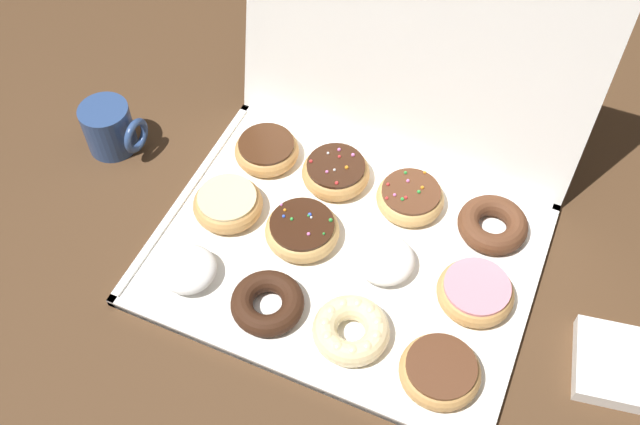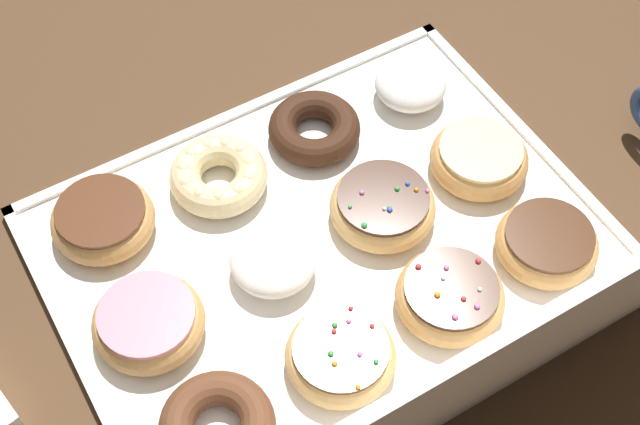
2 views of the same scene
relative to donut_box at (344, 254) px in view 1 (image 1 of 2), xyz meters
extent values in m
plane|color=#4C331E|center=(0.00, 0.00, -0.01)|extent=(3.00, 3.00, 0.00)
cube|color=white|center=(0.00, 0.00, 0.00)|extent=(0.57, 0.44, 0.01)
cube|color=white|center=(0.00, -0.21, 0.00)|extent=(0.57, 0.01, 0.01)
cube|color=white|center=(0.00, 0.21, 0.00)|extent=(0.57, 0.01, 0.01)
cube|color=white|center=(-0.28, 0.00, 0.00)|extent=(0.01, 0.44, 0.01)
cube|color=white|center=(0.28, 0.00, 0.00)|extent=(0.01, 0.44, 0.01)
cube|color=white|center=(0.00, 0.27, 0.20)|extent=(0.57, 0.10, 0.42)
ellipsoid|color=white|center=(-0.20, -0.13, 0.03)|extent=(0.09, 0.09, 0.04)
torus|color=#381E11|center=(-0.06, -0.13, 0.02)|extent=(0.11, 0.11, 0.03)
torus|color=beige|center=(0.06, -0.13, 0.02)|extent=(0.11, 0.11, 0.04)
sphere|color=beige|center=(0.10, -0.13, 0.03)|extent=(0.02, 0.02, 0.02)
sphere|color=beige|center=(0.09, -0.11, 0.03)|extent=(0.02, 0.02, 0.02)
sphere|color=beige|center=(0.08, -0.09, 0.03)|extent=(0.02, 0.02, 0.02)
sphere|color=beige|center=(0.06, -0.09, 0.03)|extent=(0.02, 0.02, 0.02)
sphere|color=beige|center=(0.04, -0.10, 0.03)|extent=(0.02, 0.02, 0.02)
sphere|color=beige|center=(0.03, -0.12, 0.03)|extent=(0.02, 0.02, 0.02)
sphere|color=beige|center=(0.03, -0.14, 0.03)|extent=(0.02, 0.02, 0.02)
sphere|color=beige|center=(0.04, -0.16, 0.03)|extent=(0.02, 0.02, 0.02)
sphere|color=beige|center=(0.06, -0.16, 0.03)|extent=(0.02, 0.02, 0.02)
sphere|color=beige|center=(0.08, -0.16, 0.03)|extent=(0.02, 0.02, 0.02)
sphere|color=beige|center=(0.09, -0.15, 0.03)|extent=(0.02, 0.02, 0.02)
torus|color=tan|center=(0.20, -0.14, 0.02)|extent=(0.11, 0.11, 0.04)
cylinder|color=#59331E|center=(0.20, -0.14, 0.04)|extent=(0.10, 0.10, 0.01)
torus|color=tan|center=(-0.20, 0.00, 0.02)|extent=(0.11, 0.11, 0.04)
cylinder|color=beige|center=(-0.20, 0.00, 0.04)|extent=(0.09, 0.09, 0.01)
torus|color=tan|center=(-0.07, 0.00, 0.02)|extent=(0.12, 0.12, 0.04)
cylinder|color=#381E11|center=(-0.07, 0.00, 0.04)|extent=(0.10, 0.10, 0.01)
sphere|color=orange|center=(-0.10, 0.01, 0.04)|extent=(0.01, 0.01, 0.01)
sphere|color=green|center=(-0.03, 0.02, 0.04)|extent=(0.01, 0.01, 0.01)
sphere|color=white|center=(-0.06, 0.01, 0.04)|extent=(0.00, 0.00, 0.00)
sphere|color=blue|center=(-0.07, 0.02, 0.04)|extent=(0.01, 0.01, 0.01)
sphere|color=green|center=(-0.07, 0.02, 0.04)|extent=(0.00, 0.00, 0.00)
sphere|color=green|center=(-0.09, 0.00, 0.04)|extent=(0.00, 0.00, 0.00)
sphere|color=pink|center=(-0.11, 0.02, 0.04)|extent=(0.00, 0.00, 0.00)
sphere|color=pink|center=(-0.05, -0.01, 0.04)|extent=(0.01, 0.01, 0.01)
sphere|color=green|center=(-0.03, -0.01, 0.04)|extent=(0.00, 0.00, 0.00)
sphere|color=blue|center=(-0.10, 0.00, 0.04)|extent=(0.01, 0.01, 0.01)
sphere|color=green|center=(-0.09, 0.00, 0.04)|extent=(0.01, 0.01, 0.01)
ellipsoid|color=white|center=(0.06, 0.00, 0.03)|extent=(0.09, 0.09, 0.04)
torus|color=tan|center=(0.20, 0.00, 0.02)|extent=(0.11, 0.11, 0.04)
cylinder|color=pink|center=(0.20, 0.00, 0.04)|extent=(0.10, 0.10, 0.01)
torus|color=tan|center=(-0.19, 0.13, 0.02)|extent=(0.11, 0.11, 0.03)
cylinder|color=#472816|center=(-0.19, 0.13, 0.04)|extent=(0.09, 0.09, 0.01)
torus|color=tan|center=(-0.07, 0.13, 0.02)|extent=(0.11, 0.11, 0.04)
cylinder|color=#381E11|center=(-0.07, 0.13, 0.04)|extent=(0.09, 0.09, 0.01)
sphere|color=white|center=(-0.09, 0.14, 0.04)|extent=(0.00, 0.00, 0.00)
sphere|color=red|center=(-0.05, 0.09, 0.04)|extent=(0.01, 0.01, 0.01)
sphere|color=red|center=(-0.07, 0.15, 0.04)|extent=(0.01, 0.01, 0.01)
sphere|color=pink|center=(-0.08, 0.16, 0.04)|extent=(0.01, 0.01, 0.01)
sphere|color=pink|center=(-0.05, 0.16, 0.04)|extent=(0.01, 0.01, 0.01)
sphere|color=red|center=(-0.11, 0.12, 0.04)|extent=(0.01, 0.01, 0.01)
sphere|color=white|center=(-0.07, 0.12, 0.04)|extent=(0.00, 0.00, 0.00)
sphere|color=pink|center=(-0.08, 0.11, 0.04)|extent=(0.01, 0.01, 0.01)
sphere|color=orange|center=(-0.05, 0.13, 0.04)|extent=(0.01, 0.01, 0.01)
torus|color=tan|center=(0.06, 0.13, 0.02)|extent=(0.11, 0.11, 0.03)
cylinder|color=#59331E|center=(0.06, 0.13, 0.04)|extent=(0.09, 0.09, 0.01)
sphere|color=orange|center=(0.07, 0.14, 0.04)|extent=(0.01, 0.01, 0.01)
sphere|color=red|center=(0.03, 0.10, 0.04)|extent=(0.01, 0.01, 0.01)
sphere|color=pink|center=(0.05, 0.14, 0.04)|extent=(0.01, 0.01, 0.01)
sphere|color=orange|center=(0.07, 0.17, 0.04)|extent=(0.01, 0.01, 0.01)
sphere|color=red|center=(0.06, 0.11, 0.04)|extent=(0.01, 0.01, 0.01)
sphere|color=green|center=(0.05, 0.10, 0.04)|extent=(0.01, 0.01, 0.01)
sphere|color=pink|center=(0.04, 0.11, 0.04)|extent=(0.01, 0.01, 0.01)
sphere|color=red|center=(0.02, 0.12, 0.04)|extent=(0.01, 0.01, 0.01)
sphere|color=green|center=(0.04, 0.16, 0.04)|extent=(0.01, 0.01, 0.01)
sphere|color=green|center=(0.07, 0.13, 0.04)|extent=(0.01, 0.01, 0.01)
torus|color=#59331E|center=(0.20, 0.13, 0.02)|extent=(0.11, 0.11, 0.03)
cylinder|color=navy|center=(-0.45, 0.05, 0.04)|extent=(0.08, 0.08, 0.09)
cylinder|color=black|center=(-0.45, 0.05, 0.08)|extent=(0.07, 0.07, 0.01)
torus|color=navy|center=(-0.40, 0.05, 0.04)|extent=(0.01, 0.06, 0.06)
cube|color=white|center=(0.42, -0.02, 0.01)|extent=(0.14, 0.14, 0.02)
camera|label=1|loc=(0.21, -0.58, 0.93)|focal=40.78mm
camera|label=2|loc=(0.27, 0.45, 0.81)|focal=50.28mm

